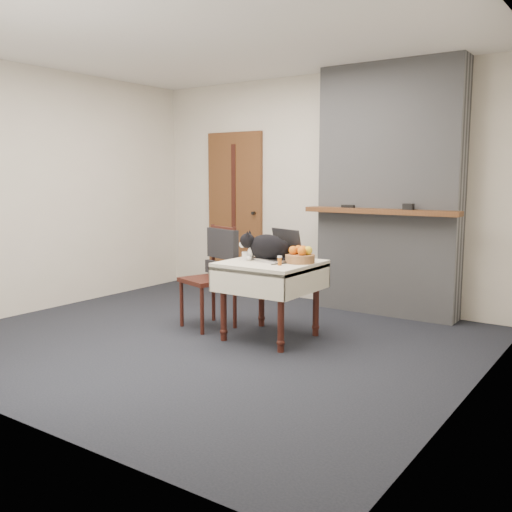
{
  "coord_description": "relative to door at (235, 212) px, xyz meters",
  "views": [
    {
      "loc": [
        3.16,
        -3.85,
        1.45
      ],
      "look_at": [
        0.29,
        0.29,
        0.75
      ],
      "focal_mm": 40.0,
      "sensor_mm": 36.0,
      "label": 1
    }
  ],
  "objects": [
    {
      "name": "ground",
      "position": [
        1.2,
        -1.97,
        -1.0
      ],
      "size": [
        4.5,
        4.5,
        0.0
      ],
      "primitive_type": "plane",
      "color": "black",
      "rests_on": "ground"
    },
    {
      "name": "room_shell",
      "position": [
        1.2,
        -1.51,
        0.76
      ],
      "size": [
        4.52,
        4.01,
        2.61
      ],
      "color": "beige",
      "rests_on": "ground"
    },
    {
      "name": "door",
      "position": [
        0.0,
        0.0,
        0.0
      ],
      "size": [
        0.82,
        0.1,
        2.0
      ],
      "color": "brown",
      "rests_on": "ground"
    },
    {
      "name": "chimney",
      "position": [
        2.1,
        -0.13,
        0.3
      ],
      "size": [
        1.62,
        0.48,
        2.6
      ],
      "color": "gray",
      "rests_on": "ground"
    },
    {
      "name": "side_table",
      "position": [
        1.61,
        -1.63,
        -0.41
      ],
      "size": [
        0.78,
        0.78,
        0.7
      ],
      "color": "#36140E",
      "rests_on": "ground"
    },
    {
      "name": "laptop",
      "position": [
        1.63,
        -1.52,
        -0.23
      ],
      "size": [
        0.46,
        0.43,
        0.28
      ],
      "rotation": [
        0.0,
        0.0,
        -0.33
      ],
      "color": "#B7B7BC",
      "rests_on": "side_table"
    },
    {
      "name": "cat",
      "position": [
        1.57,
        -1.6,
        -0.18
      ],
      "size": [
        0.57,
        0.34,
        0.27
      ],
      "rotation": [
        0.0,
        0.0,
        0.36
      ],
      "color": "black",
      "rests_on": "side_table"
    },
    {
      "name": "cream_jar",
      "position": [
        1.38,
        -1.69,
        -0.26
      ],
      "size": [
        0.07,
        0.07,
        0.08
      ],
      "primitive_type": "cylinder",
      "color": "silver",
      "rests_on": "side_table"
    },
    {
      "name": "pill_bottle",
      "position": [
        1.8,
        -1.78,
        -0.26
      ],
      "size": [
        0.04,
        0.04,
        0.08
      ],
      "color": "#A95414",
      "rests_on": "side_table"
    },
    {
      "name": "fruit_basket",
      "position": [
        1.87,
        -1.54,
        -0.24
      ],
      "size": [
        0.26,
        0.26,
        0.15
      ],
      "color": "#A37242",
      "rests_on": "side_table"
    },
    {
      "name": "desk_clutter",
      "position": [
        1.8,
        -1.64,
        -0.3
      ],
      "size": [
        0.11,
        0.12,
        0.01
      ],
      "primitive_type": "cube",
      "rotation": [
        0.0,
        0.0,
        0.84
      ],
      "color": "black",
      "rests_on": "side_table"
    },
    {
      "name": "chair",
      "position": [
        0.94,
        -1.57,
        -0.38
      ],
      "size": [
        0.55,
        0.54,
        0.98
      ],
      "rotation": [
        0.0,
        0.0,
        -0.31
      ],
      "color": "#36140E",
      "rests_on": "ground"
    }
  ]
}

